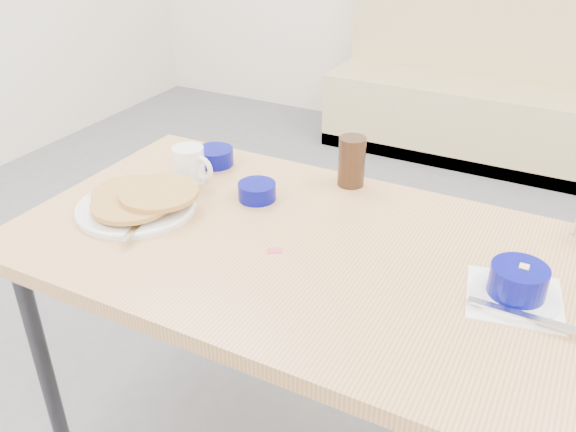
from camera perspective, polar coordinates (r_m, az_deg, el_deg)
The scene contains 9 objects.
booth_bench at distance 3.86m, azimuth 18.59°, elevation 10.33°, with size 1.90×0.56×1.22m.
dining_table at distance 1.49m, azimuth 1.25°, elevation -4.49°, with size 1.40×0.80×0.76m.
pancake_plate at distance 1.63m, azimuth -13.82°, elevation 1.32°, with size 0.31×0.32×0.06m.
coffee_mug at distance 1.74m, azimuth -9.16°, elevation 4.81°, with size 0.13×0.09×0.10m.
grits_setting at distance 1.34m, azimuth 20.65°, elevation -6.12°, with size 0.24×0.22×0.08m.
creamer_bowl at distance 1.85m, azimuth -6.87°, elevation 5.54°, with size 0.11×0.11×0.05m.
butter_bowl at distance 1.64m, azimuth -2.92°, elevation 2.32°, with size 0.10×0.10×0.05m.
amber_tumbler at distance 1.70m, azimuth 5.98°, elevation 5.10°, with size 0.08×0.08×0.14m, color black.
sugar_wrapper at distance 1.42m, azimuth -1.24°, elevation -3.25°, with size 0.04×0.02×0.00m, color #D1455B.
Camera 1 is at (0.54, -0.85, 1.54)m, focal length 38.00 mm.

